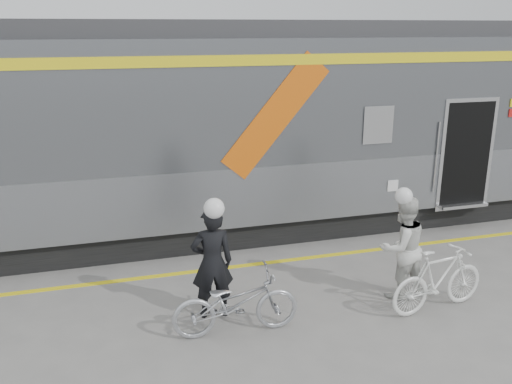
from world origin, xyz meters
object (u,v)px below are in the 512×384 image
object	(u,v)px
man	(212,263)
bicycle_right	(439,279)
bicycle_left	(236,303)
woman	(402,247)

from	to	relation	value
man	bicycle_right	world-z (taller)	man
man	bicycle_left	distance (m)	0.69
woman	bicycle_right	bearing A→B (deg)	110.73
man	bicycle_right	distance (m)	3.28
man	bicycle_left	world-z (taller)	man
woman	man	bearing A→B (deg)	-11.99
bicycle_left	bicycle_right	bearing A→B (deg)	-91.70
man	bicycle_left	xyz separation A→B (m)	(0.20, -0.55, -0.37)
man	bicycle_right	xyz separation A→B (m)	(3.17, -0.76, -0.33)
man	woman	world-z (taller)	man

